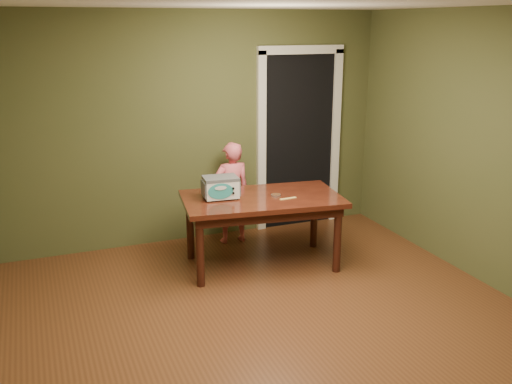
# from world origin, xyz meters

# --- Properties ---
(floor) EXTENTS (5.00, 5.00, 0.00)m
(floor) POSITION_xyz_m (0.00, 0.00, 0.00)
(floor) COLOR brown
(floor) RESTS_ON ground
(room_shell) EXTENTS (4.52, 5.02, 2.61)m
(room_shell) POSITION_xyz_m (0.00, 0.00, 1.71)
(room_shell) COLOR #484B28
(room_shell) RESTS_ON ground
(doorway) EXTENTS (1.10, 0.66, 2.25)m
(doorway) POSITION_xyz_m (1.30, 2.78, 1.06)
(doorway) COLOR black
(doorway) RESTS_ON ground
(dining_table) EXTENTS (1.71, 1.11, 0.75)m
(dining_table) POSITION_xyz_m (0.39, 1.45, 0.65)
(dining_table) COLOR #33130B
(dining_table) RESTS_ON floor
(toy_oven) EXTENTS (0.38, 0.28, 0.22)m
(toy_oven) POSITION_xyz_m (-0.02, 1.55, 0.87)
(toy_oven) COLOR #4C4F54
(toy_oven) RESTS_ON dining_table
(baking_pan) EXTENTS (0.10, 0.10, 0.02)m
(baking_pan) POSITION_xyz_m (0.53, 1.41, 0.76)
(baking_pan) COLOR silver
(baking_pan) RESTS_ON dining_table
(spatula) EXTENTS (0.18, 0.04, 0.01)m
(spatula) POSITION_xyz_m (0.60, 1.28, 0.75)
(spatula) COLOR #FCD66D
(spatula) RESTS_ON dining_table
(child) EXTENTS (0.43, 0.29, 1.18)m
(child) POSITION_xyz_m (0.32, 2.20, 0.59)
(child) COLOR #EB6070
(child) RESTS_ON floor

